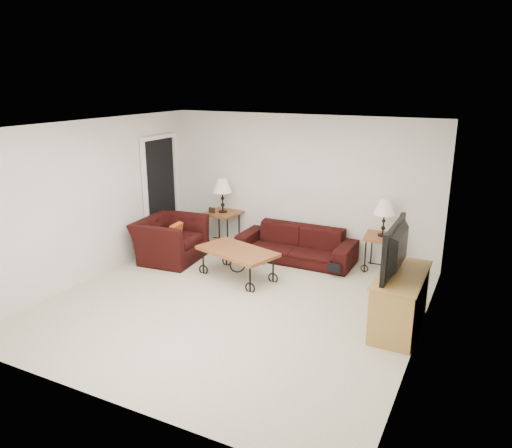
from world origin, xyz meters
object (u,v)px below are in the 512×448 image
at_px(lamp_left, 222,195).
at_px(armchair, 170,239).
at_px(side_table_left, 223,228).
at_px(television, 403,249).
at_px(side_table_right, 381,253).
at_px(tv_stand, 400,301).
at_px(backpack, 336,264).
at_px(sofa, 296,244).
at_px(coffee_table, 237,264).
at_px(lamp_right, 384,218).

xyz_separation_m(lamp_left, armchair, (-0.42, -1.13, -0.60)).
relative_size(side_table_left, television, 0.58).
xyz_separation_m(side_table_right, television, (0.63, -1.87, 0.76)).
relative_size(side_table_right, armchair, 0.53).
bearing_deg(television, tv_stand, 90.00).
xyz_separation_m(side_table_left, armchair, (-0.42, -1.13, 0.05)).
height_order(side_table_left, backpack, side_table_left).
distance_m(sofa, side_table_left, 1.59).
relative_size(side_table_left, armchair, 0.57).
height_order(side_table_left, lamp_left, lamp_left).
bearing_deg(lamp_left, coffee_table, -52.10).
distance_m(coffee_table, backpack, 1.61).
relative_size(sofa, television, 1.83).
bearing_deg(backpack, side_table_left, 162.25).
xyz_separation_m(coffee_table, television, (2.62, -0.54, 0.83)).
distance_m(sofa, coffee_table, 1.28).
height_order(sofa, lamp_right, lamp_right).
height_order(sofa, side_table_right, side_table_right).
relative_size(coffee_table, armchair, 1.11).
height_order(television, backpack, television).
bearing_deg(coffee_table, armchair, 171.79).
relative_size(lamp_left, coffee_table, 0.51).
height_order(lamp_left, tv_stand, lamp_left).
distance_m(side_table_right, lamp_left, 3.10).
relative_size(lamp_left, armchair, 0.57).
xyz_separation_m(side_table_left, side_table_right, (3.03, 0.00, -0.02)).
bearing_deg(lamp_left, tv_stand, -26.94).
xyz_separation_m(sofa, coffee_table, (-0.54, -1.16, -0.06)).
xyz_separation_m(sofa, tv_stand, (2.10, -1.69, 0.07)).
xyz_separation_m(sofa, lamp_right, (1.45, 0.18, 0.62)).
xyz_separation_m(side_table_right, lamp_left, (-3.03, 0.00, 0.67)).
distance_m(lamp_right, backpack, 1.07).
height_order(sofa, side_table_left, side_table_left).
bearing_deg(sofa, lamp_left, 173.51).
xyz_separation_m(sofa, television, (2.08, -1.69, 0.77)).
height_order(side_table_right, lamp_right, lamp_right).
height_order(lamp_right, television, television).
bearing_deg(armchair, side_table_right, -77.24).
bearing_deg(tv_stand, side_table_left, 153.06).
bearing_deg(armchair, sofa, -70.01).
height_order(lamp_right, coffee_table, lamp_right).
relative_size(armchair, backpack, 2.75).
height_order(sofa, television, television).
relative_size(side_table_right, lamp_right, 1.00).
relative_size(side_table_right, backpack, 1.47).
distance_m(lamp_left, coffee_table, 1.85).
distance_m(lamp_left, tv_stand, 4.18).
relative_size(coffee_table, backpack, 3.06).
bearing_deg(coffee_table, side_table_left, 127.90).
distance_m(sofa, television, 2.79).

